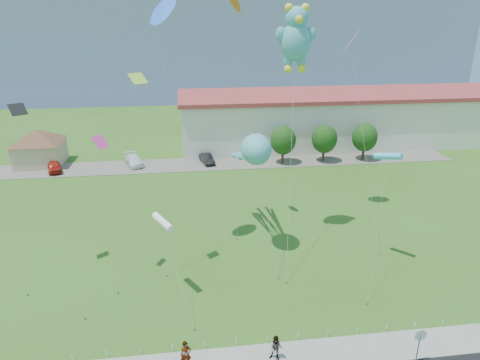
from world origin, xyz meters
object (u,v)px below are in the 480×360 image
at_px(parked_car_white, 134,160).
at_px(parked_car_black, 207,159).
at_px(parked_car_red, 54,166).
at_px(octopus_kite, 254,154).
at_px(teddy_bear_kite, 296,37).
at_px(stop_sign, 420,338).
at_px(pedestrian_right, 276,348).
at_px(pavilion, 39,144).
at_px(pedestrian_left, 186,354).
at_px(warehouse, 364,117).

relative_size(parked_car_white, parked_car_black, 1.22).
bearing_deg(parked_car_red, octopus_kite, -61.95).
xyz_separation_m(parked_car_red, parked_car_black, (20.60, 0.82, -0.06)).
bearing_deg(teddy_bear_kite, stop_sign, -78.19).
bearing_deg(pedestrian_right, parked_car_black, 112.17).
bearing_deg(pavilion, parked_car_black, -6.59).
xyz_separation_m(pedestrian_right, parked_car_black, (-1.93, 38.18, -0.21)).
bearing_deg(parked_car_white, pedestrian_left, -98.05).
bearing_deg(pavilion, teddy_bear_kite, -39.50).
height_order(pavilion, parked_car_black, pavilion).
xyz_separation_m(pedestrian_right, parked_car_red, (-22.53, 37.37, -0.15)).
height_order(pedestrian_right, octopus_kite, octopus_kite).
relative_size(stop_sign, parked_car_white, 0.52).
distance_m(stop_sign, octopus_kite, 18.85).
distance_m(pavilion, pedestrian_right, 48.07).
bearing_deg(stop_sign, parked_car_red, 128.54).
height_order(pedestrian_right, parked_car_red, pedestrian_right).
relative_size(pavilion, parked_car_white, 1.90).
relative_size(stop_sign, pedestrian_left, 1.42).
xyz_separation_m(pedestrian_left, pedestrian_right, (5.38, -0.13, -0.06)).
xyz_separation_m(warehouse, pedestrian_left, (-30.17, -46.74, -3.14)).
relative_size(pedestrian_right, parked_car_red, 0.39).
relative_size(pavilion, parked_car_black, 2.32).
relative_size(pavilion, teddy_bear_kite, 0.45).
bearing_deg(stop_sign, octopus_kite, 114.77).
xyz_separation_m(pavilion, pedestrian_right, (25.21, -40.87, -2.10)).
bearing_deg(pedestrian_left, warehouse, 50.63).
bearing_deg(pavilion, pedestrian_right, -58.34).
bearing_deg(pavilion, parked_car_white, -9.35).
bearing_deg(octopus_kite, pavilion, 134.90).
bearing_deg(warehouse, parked_car_black, -161.99).
height_order(stop_sign, teddy_bear_kite, teddy_bear_kite).
distance_m(parked_car_white, teddy_bear_kite, 32.90).
xyz_separation_m(pedestrian_right, octopus_kite, (0.91, 14.66, 7.66)).
xyz_separation_m(octopus_kite, teddy_bear_kite, (3.69, 1.64, 9.42)).
bearing_deg(octopus_kite, warehouse, 53.45).
height_order(pavilion, teddy_bear_kite, teddy_bear_kite).
bearing_deg(teddy_bear_kite, parked_car_black, 106.63).
bearing_deg(warehouse, teddy_bear_kite, -123.43).
xyz_separation_m(stop_sign, pedestrian_right, (-8.29, 1.33, -0.94)).
distance_m(octopus_kite, teddy_bear_kite, 10.25).
xyz_separation_m(pedestrian_left, octopus_kite, (6.29, 14.53, 7.60)).
height_order(stop_sign, pedestrian_right, stop_sign).
bearing_deg(pedestrian_right, warehouse, 81.40).
relative_size(stop_sign, pedestrian_right, 1.52).
relative_size(stop_sign, teddy_bear_kite, 0.12).
height_order(pedestrian_left, parked_car_white, pedestrian_left).
xyz_separation_m(pedestrian_left, parked_car_black, (3.45, 38.05, -0.27)).
xyz_separation_m(parked_car_red, parked_car_white, (10.35, 1.36, -0.01)).
relative_size(warehouse, teddy_bear_kite, 2.96).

